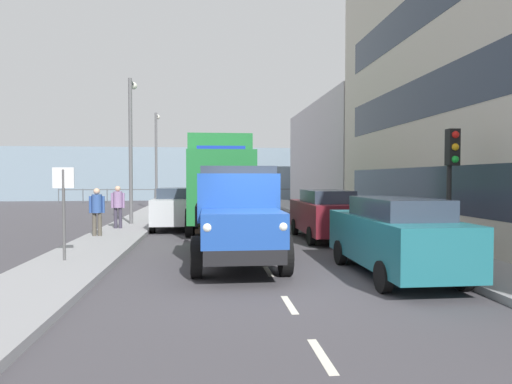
% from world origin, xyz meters
% --- Properties ---
extents(ground_plane, '(80.00, 80.00, 0.00)m').
position_xyz_m(ground_plane, '(0.00, -11.36, 0.00)').
color(ground_plane, '#423F44').
extents(sidewalk_left, '(2.04, 39.72, 0.15)m').
position_xyz_m(sidewalk_left, '(-4.65, -11.36, 0.07)').
color(sidewalk_left, gray).
rests_on(sidewalk_left, ground_plane).
extents(sidewalk_right, '(2.04, 39.72, 0.15)m').
position_xyz_m(sidewalk_right, '(4.65, -11.36, 0.07)').
color(sidewalk_right, gray).
rests_on(sidewalk_right, ground_plane).
extents(road_centreline_markings, '(0.12, 35.18, 0.01)m').
position_xyz_m(road_centreline_markings, '(0.00, -10.48, 0.00)').
color(road_centreline_markings, silver).
rests_on(road_centreline_markings, ground_plane).
extents(building_far_block, '(7.90, 15.38, 7.20)m').
position_xyz_m(building_far_block, '(-9.62, -21.64, 3.60)').
color(building_far_block, '#B7B2B7').
rests_on(building_far_block, ground_plane).
extents(sea_horizon, '(80.00, 0.80, 5.00)m').
position_xyz_m(sea_horizon, '(0.00, -34.22, 2.50)').
color(sea_horizon, gray).
rests_on(sea_horizon, ground_plane).
extents(seawall_railing, '(28.08, 0.08, 1.20)m').
position_xyz_m(seawall_railing, '(-0.00, -30.62, 0.92)').
color(seawall_railing, '#4C5156').
rests_on(seawall_railing, ground_plane).
extents(truck_vintage_blue, '(2.17, 5.64, 2.43)m').
position_xyz_m(truck_vintage_blue, '(0.65, -1.97, 1.18)').
color(truck_vintage_blue, black).
rests_on(truck_vintage_blue, ground_plane).
extents(lorry_cargo_green, '(2.58, 8.20, 3.87)m').
position_xyz_m(lorry_cargo_green, '(0.90, -10.20, 2.08)').
color(lorry_cargo_green, '#1E7033').
rests_on(lorry_cargo_green, ground_plane).
extents(car_teal_kerbside_near, '(1.76, 4.46, 1.72)m').
position_xyz_m(car_teal_kerbside_near, '(-2.68, -0.37, 0.90)').
color(car_teal_kerbside_near, '#1E6670').
rests_on(car_teal_kerbside_near, ground_plane).
extents(car_maroon_kerbside_1, '(1.78, 4.33, 1.72)m').
position_xyz_m(car_maroon_kerbside_1, '(-2.68, -6.25, 0.90)').
color(car_maroon_kerbside_1, maroon).
rests_on(car_maroon_kerbside_1, ground_plane).
extents(car_silver_oppositeside_0, '(1.90, 4.05, 1.72)m').
position_xyz_m(car_silver_oppositeside_0, '(2.68, -10.07, 0.90)').
color(car_silver_oppositeside_0, '#B7BABF').
rests_on(car_silver_oppositeside_0, ground_plane).
extents(pedestrian_in_dark_coat, '(0.53, 0.34, 1.64)m').
position_xyz_m(pedestrian_in_dark_coat, '(5.18, -6.89, 1.11)').
color(pedestrian_in_dark_coat, '#4C473D').
rests_on(pedestrian_in_dark_coat, sidewalk_right).
extents(pedestrian_couple_b, '(0.53, 0.34, 1.68)m').
position_xyz_m(pedestrian_couple_b, '(4.92, -9.20, 1.13)').
color(pedestrian_couple_b, '#383342').
rests_on(pedestrian_couple_b, sidewalk_right).
extents(traffic_light_near, '(0.28, 0.41, 3.20)m').
position_xyz_m(traffic_light_near, '(-4.62, -1.53, 2.47)').
color(traffic_light_near, black).
rests_on(traffic_light_near, sidewalk_left).
extents(lamp_post_promenade, '(0.32, 1.14, 6.30)m').
position_xyz_m(lamp_post_promenade, '(4.71, -11.11, 3.91)').
color(lamp_post_promenade, '#59595B').
rests_on(lamp_post_promenade, sidewalk_right).
extents(lamp_post_far, '(0.32, 1.14, 6.21)m').
position_xyz_m(lamp_post_far, '(4.73, -20.93, 3.87)').
color(lamp_post_far, '#59595B').
rests_on(lamp_post_far, sidewalk_right).
extents(street_sign, '(0.50, 0.07, 2.25)m').
position_xyz_m(street_sign, '(4.84, -2.26, 1.68)').
color(street_sign, '#4C4C4C').
rests_on(street_sign, sidewalk_right).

